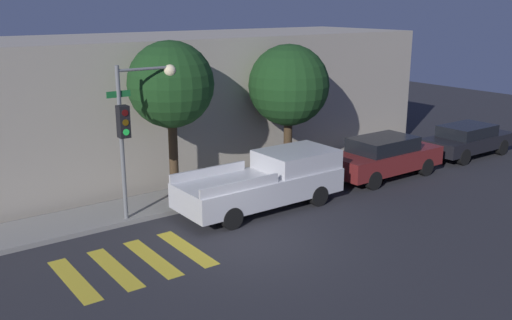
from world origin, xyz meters
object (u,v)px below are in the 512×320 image
traffic_light_pole (135,115)px  pickup_truck (268,181)px  tree_near_corner (171,85)px  tree_midblock (289,86)px  sedan_middle (467,139)px  sedan_near_corner (384,156)px

traffic_light_pole → pickup_truck: size_ratio=0.86×
tree_near_corner → traffic_light_pole: bearing=-147.7°
traffic_light_pole → tree_midblock: bearing=9.7°
sedan_middle → tree_midblock: bearing=163.0°
tree_midblock → sedan_near_corner: bearing=-42.3°
tree_near_corner → sedan_near_corner: bearing=-17.9°
traffic_light_pole → tree_near_corner: (1.76, 1.11, 0.57)m
traffic_light_pole → tree_midblock: tree_midblock is taller
sedan_middle → tree_midblock: tree_midblock is taller
pickup_truck → sedan_near_corner: 5.34m
traffic_light_pole → tree_near_corner: bearing=32.3°
pickup_truck → tree_midblock: tree_midblock is taller
pickup_truck → sedan_middle: size_ratio=1.23×
traffic_light_pole → sedan_middle: size_ratio=1.05×
sedan_middle → traffic_light_pole: bearing=174.9°
pickup_truck → sedan_near_corner: bearing=0.0°
sedan_near_corner → tree_midblock: 4.35m
sedan_near_corner → traffic_light_pole: bearing=172.1°
pickup_truck → tree_midblock: (2.73, 2.38, 2.49)m
traffic_light_pole → pickup_truck: bearing=-18.5°
pickup_truck → traffic_light_pole: bearing=161.5°
sedan_near_corner → tree_near_corner: tree_near_corner is taller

